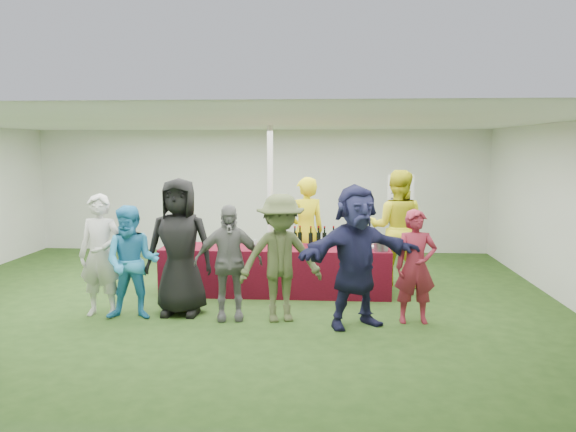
# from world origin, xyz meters

# --- Properties ---
(ground) EXTENTS (60.00, 60.00, 0.00)m
(ground) POSITION_xyz_m (0.00, 0.00, 0.00)
(ground) COLOR #284719
(ground) RESTS_ON ground
(tent) EXTENTS (10.00, 10.00, 10.00)m
(tent) POSITION_xyz_m (0.50, 1.20, 1.35)
(tent) COLOR white
(tent) RESTS_ON ground
(serving_table) EXTENTS (3.60, 0.80, 0.75)m
(serving_table) POSITION_xyz_m (0.67, 0.35, 0.38)
(serving_table) COLOR maroon
(serving_table) RESTS_ON ground
(wine_bottles) EXTENTS (0.69, 0.13, 0.32)m
(wine_bottles) POSITION_xyz_m (1.27, 0.49, 0.87)
(wine_bottles) COLOR black
(wine_bottles) RESTS_ON serving_table
(wine_glasses) EXTENTS (1.15, 0.12, 0.16)m
(wine_glasses) POSITION_xyz_m (-0.23, 0.07, 0.86)
(wine_glasses) COLOR silver
(wine_glasses) RESTS_ON serving_table
(water_bottle) EXTENTS (0.07, 0.07, 0.23)m
(water_bottle) POSITION_xyz_m (0.80, 0.43, 0.85)
(water_bottle) COLOR silver
(water_bottle) RESTS_ON serving_table
(bar_towel) EXTENTS (0.25, 0.18, 0.03)m
(bar_towel) POSITION_xyz_m (2.26, 0.40, 0.77)
(bar_towel) COLOR white
(bar_towel) RESTS_ON serving_table
(dump_bucket) EXTENTS (0.22, 0.22, 0.18)m
(dump_bucket) POSITION_xyz_m (2.30, 0.13, 0.84)
(dump_bucket) COLOR slate
(dump_bucket) RESTS_ON serving_table
(wine_list_sign) EXTENTS (0.50, 0.03, 1.80)m
(wine_list_sign) POSITION_xyz_m (2.89, 2.44, 1.32)
(wine_list_sign) COLOR slate
(wine_list_sign) RESTS_ON ground
(staff_pourer) EXTENTS (0.78, 0.65, 1.83)m
(staff_pourer) POSITION_xyz_m (1.12, 0.96, 0.92)
(staff_pourer) COLOR yellow
(staff_pourer) RESTS_ON ground
(staff_back) EXTENTS (1.09, 0.93, 1.95)m
(staff_back) POSITION_xyz_m (2.66, 1.08, 0.97)
(staff_back) COLOR #D0CC1A
(staff_back) RESTS_ON ground
(customer_0) EXTENTS (0.65, 0.45, 1.70)m
(customer_0) POSITION_xyz_m (-1.63, -0.99, 0.85)
(customer_0) COLOR beige
(customer_0) RESTS_ON ground
(customer_1) EXTENTS (0.80, 0.65, 1.55)m
(customer_1) POSITION_xyz_m (-1.15, -1.10, 0.78)
(customer_1) COLOR #2C90CC
(customer_1) RESTS_ON ground
(customer_2) EXTENTS (0.94, 0.62, 1.91)m
(customer_2) POSITION_xyz_m (-0.56, -0.85, 0.95)
(customer_2) COLOR black
(customer_2) RESTS_ON ground
(customer_3) EXTENTS (0.97, 0.54, 1.57)m
(customer_3) POSITION_xyz_m (0.15, -1.03, 0.79)
(customer_3) COLOR slate
(customer_3) RESTS_ON ground
(customer_4) EXTENTS (1.23, 0.89, 1.72)m
(customer_4) POSITION_xyz_m (0.86, -1.05, 0.86)
(customer_4) COLOR #454E2B
(customer_4) RESTS_ON ground
(customer_5) EXTENTS (1.80, 1.22, 1.86)m
(customer_5) POSITION_xyz_m (1.85, -1.21, 0.93)
(customer_5) COLOR #1C1D41
(customer_5) RESTS_ON ground
(customer_6) EXTENTS (0.58, 0.40, 1.52)m
(customer_6) POSITION_xyz_m (2.65, -1.01, 0.76)
(customer_6) COLOR maroon
(customer_6) RESTS_ON ground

